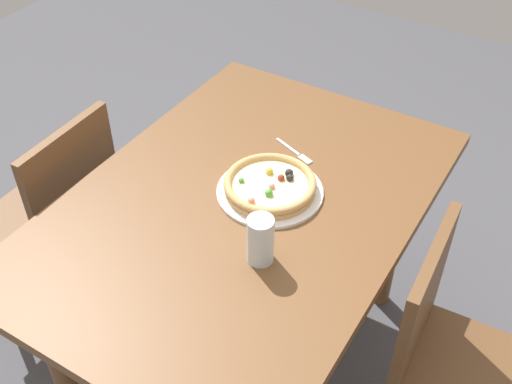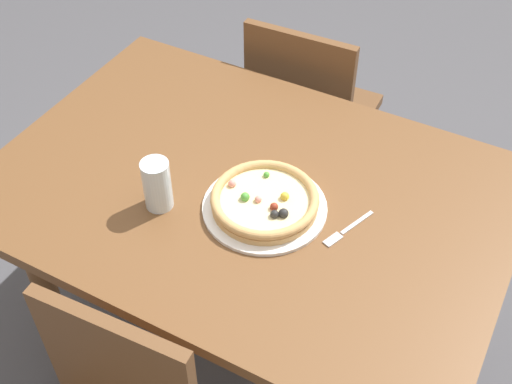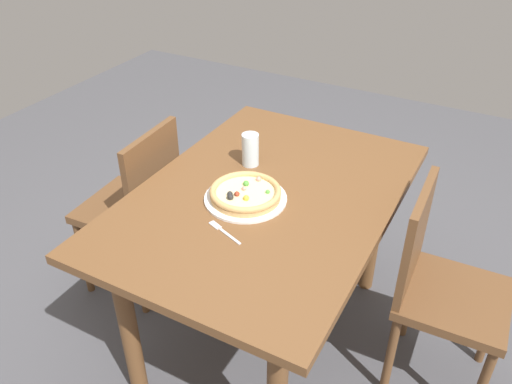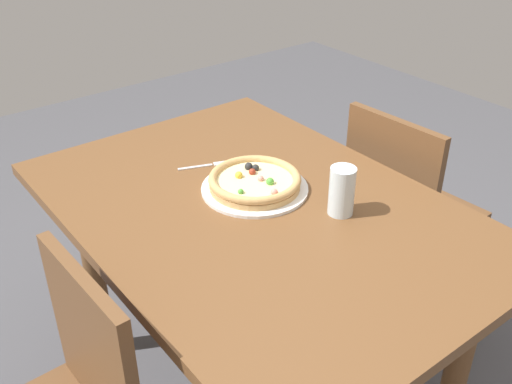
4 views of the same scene
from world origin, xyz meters
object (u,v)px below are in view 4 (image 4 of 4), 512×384
plate (255,188)px  chair_far (404,211)px  pizza (255,181)px  fork (208,165)px  drinking_glass (342,191)px  dining_table (257,239)px

plate → chair_far: bearing=83.1°
chair_far → plate: (-0.08, -0.63, 0.29)m
plate → pizza: (-0.00, 0.00, 0.03)m
chair_far → fork: size_ratio=5.59×
fork → drinking_glass: size_ratio=1.15×
chair_far → dining_table: bearing=-93.2°
fork → chair_far: bearing=-2.6°
chair_far → drinking_glass: size_ratio=6.40×
plate → pizza: size_ratio=1.16×
pizza → drinking_glass: (0.24, 0.11, 0.04)m
chair_far → pizza: bearing=-100.0°
plate → drinking_glass: size_ratio=2.26×
plate → drinking_glass: (0.24, 0.11, 0.06)m
chair_far → drinking_glass: (0.16, -0.52, 0.35)m
chair_far → plate: bearing=-100.0°
dining_table → pizza: (-0.08, 0.05, 0.14)m
pizza → drinking_glass: 0.27m
chair_far → plate: 0.70m
dining_table → drinking_glass: size_ratio=9.68×
dining_table → drinking_glass: bearing=44.3°
chair_far → plate: chair_far is taller
drinking_glass → chair_far: bearing=107.5°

